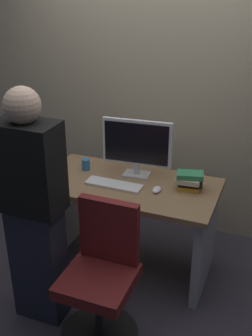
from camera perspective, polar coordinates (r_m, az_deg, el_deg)
name	(u,v)px	position (r m, az deg, el deg)	size (l,w,h in m)	color
ground_plane	(128,264)	(3.60, 0.30, -12.90)	(9.00, 9.00, 0.00)	#3D3842
wall_back	(164,64)	(3.68, 5.13, 13.82)	(6.40, 0.10, 3.00)	tan
desk	(128,211)	(3.30, 0.32, -5.83)	(1.35, 0.69, 0.76)	#93704C
office_chair	(102,280)	(2.79, -3.33, -14.88)	(0.52, 0.52, 0.94)	black
person_at_desk	(33,210)	(2.75, -12.43, -5.61)	(0.40, 0.24, 1.64)	#262838
monitor	(137,145)	(3.20, 1.50, 3.12)	(0.54, 0.16, 0.46)	silver
keyboard	(114,185)	(3.14, -1.66, -2.27)	(0.43, 0.13, 0.02)	white
mouse	(157,190)	(3.07, 4.17, -2.95)	(0.06, 0.10, 0.03)	white
cup_near_keyboard	(63,174)	(3.27, -8.53, -0.74)	(0.07, 0.07, 0.09)	white
cup_by_monitor	(86,164)	(3.40, -5.46, 0.49)	(0.07, 0.07, 0.09)	#3372B2
book_stack	(189,181)	(3.11, 8.59, -1.69)	(0.21, 0.17, 0.13)	gold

